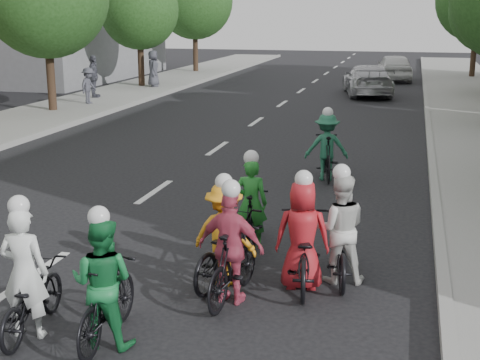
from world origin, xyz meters
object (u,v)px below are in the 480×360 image
at_px(cyclist_0, 29,290).
at_px(cyclist_4, 303,246).
at_px(cyclist_7, 327,151).
at_px(cyclist_3, 232,257).
at_px(follow_car_lead, 368,80).
at_px(cyclist_1, 105,292).
at_px(spectator_1, 94,76).
at_px(follow_car_trail, 394,67).
at_px(spectator_2, 153,68).
at_px(cyclist_6, 339,239).
at_px(spectator_0, 89,86).
at_px(cyclist_2, 225,243).
at_px(cyclist_5, 252,212).

height_order(cyclist_0, cyclist_4, cyclist_0).
xyz_separation_m(cyclist_0, cyclist_7, (2.56, 8.82, 0.10)).
height_order(cyclist_0, cyclist_3, cyclist_0).
bearing_deg(cyclist_4, follow_car_lead, -97.11).
relative_size(cyclist_0, cyclist_1, 1.04).
bearing_deg(spectator_1, follow_car_trail, -58.58).
bearing_deg(follow_car_lead, spectator_2, -9.92).
bearing_deg(cyclist_6, cyclist_1, 36.80).
xyz_separation_m(spectator_0, spectator_2, (0.20, 6.76, 0.17)).
xyz_separation_m(cyclist_2, cyclist_6, (1.62, 0.51, 0.02)).
height_order(cyclist_1, follow_car_lead, cyclist_1).
height_order(cyclist_1, spectator_0, cyclist_1).
relative_size(cyclist_1, cyclist_5, 1.04).
xyz_separation_m(cyclist_1, cyclist_7, (1.54, 8.80, 0.02)).
relative_size(cyclist_4, spectator_1, 1.09).
height_order(follow_car_trail, spectator_2, spectator_2).
distance_m(cyclist_3, spectator_1, 22.31).
bearing_deg(spectator_1, cyclist_7, -147.52).
bearing_deg(follow_car_trail, cyclist_0, 77.13).
height_order(follow_car_lead, follow_car_trail, follow_car_trail).
xyz_separation_m(cyclist_2, spectator_2, (-10.35, 23.26, 0.45)).
bearing_deg(follow_car_lead, cyclist_3, 78.65).
xyz_separation_m(cyclist_1, cyclist_6, (2.51, 2.67, -0.02)).
bearing_deg(cyclist_3, follow_car_trail, -84.88).
xyz_separation_m(cyclist_3, follow_car_trail, (1.16, 31.45, 0.13)).
height_order(cyclist_1, cyclist_3, cyclist_3).
xyz_separation_m(cyclist_4, spectator_2, (-11.48, 23.12, 0.45)).
bearing_deg(cyclist_1, cyclist_3, -129.18).
distance_m(cyclist_3, cyclist_7, 7.27).
height_order(cyclist_5, spectator_0, cyclist_5).
bearing_deg(cyclist_6, follow_car_trail, -99.57).
height_order(spectator_1, spectator_2, spectator_1).
bearing_deg(cyclist_1, cyclist_4, -133.47).
height_order(cyclist_6, spectator_0, cyclist_6).
bearing_deg(cyclist_7, follow_car_lead, -101.02).
xyz_separation_m(cyclist_1, cyclist_3, (1.17, 1.54, -0.01)).
xyz_separation_m(cyclist_3, spectator_1, (-11.56, 19.08, 0.43)).
height_order(follow_car_trail, spectator_1, spectator_1).
distance_m(cyclist_4, cyclist_6, 0.61).
height_order(cyclist_2, spectator_2, spectator_2).
relative_size(cyclist_5, spectator_2, 0.92).
bearing_deg(follow_car_trail, cyclist_6, 83.27).
height_order(cyclist_6, follow_car_trail, cyclist_6).
bearing_deg(spectator_1, cyclist_4, -158.66).
bearing_deg(follow_car_lead, cyclist_0, 73.81).
bearing_deg(cyclist_7, cyclist_4, 82.53).
bearing_deg(spectator_2, cyclist_2, 179.02).
relative_size(follow_car_lead, spectator_1, 2.69).
xyz_separation_m(cyclist_6, follow_car_trail, (-0.19, 30.32, 0.14)).
bearing_deg(cyclist_1, spectator_1, -65.34).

